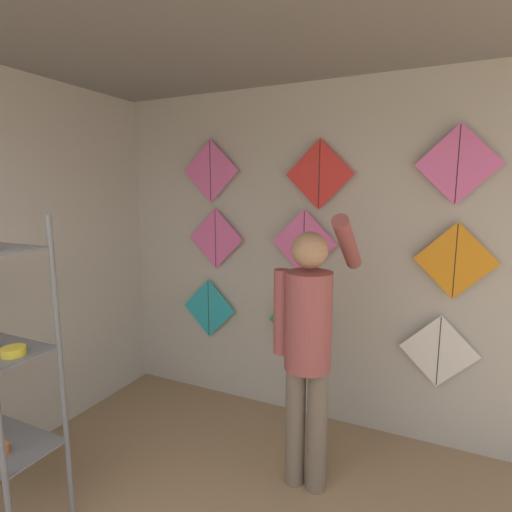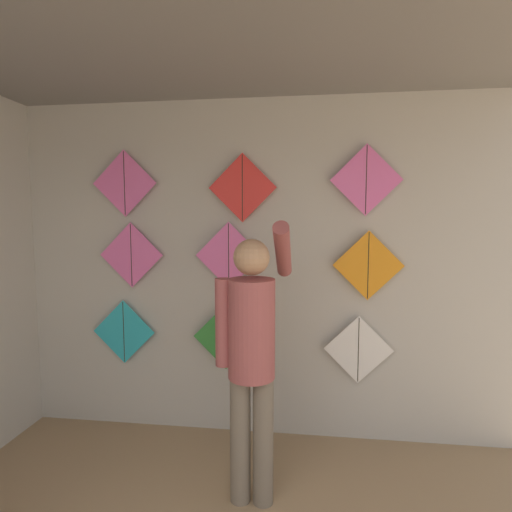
{
  "view_description": "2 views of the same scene",
  "coord_description": "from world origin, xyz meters",
  "views": [
    {
      "loc": [
        0.93,
        0.13,
        1.95
      ],
      "look_at": [
        -0.42,
        2.99,
        1.44
      ],
      "focal_mm": 28.0,
      "sensor_mm": 36.0,
      "label": 1
    },
    {
      "loc": [
        0.54,
        0.03,
        1.83
      ],
      "look_at": [
        0.16,
        2.99,
        1.55
      ],
      "focal_mm": 28.0,
      "sensor_mm": 36.0,
      "label": 2
    }
  ],
  "objects": [
    {
      "name": "kite_5",
      "position": [
        1.02,
        3.23,
        1.46
      ],
      "size": [
        0.55,
        0.01,
        0.55
      ],
      "color": "orange"
    },
    {
      "name": "kite_3",
      "position": [
        -0.93,
        3.23,
        1.53
      ],
      "size": [
        0.55,
        0.01,
        0.55
      ],
      "color": "pink"
    },
    {
      "name": "shopkeeper",
      "position": [
        0.2,
        2.45,
        1.03
      ],
      "size": [
        0.46,
        0.63,
        1.82
      ],
      "rotation": [
        0.0,
        0.0,
        0.0
      ],
      "color": "#726656",
      "rests_on": "ground"
    },
    {
      "name": "kite_2",
      "position": [
        0.96,
        3.23,
        0.78
      ],
      "size": [
        0.55,
        0.01,
        0.55
      ],
      "color": "white"
    },
    {
      "name": "kite_7",
      "position": [
        0.02,
        3.23,
        2.08
      ],
      "size": [
        0.55,
        0.01,
        0.55
      ],
      "color": "red"
    },
    {
      "name": "back_panel",
      "position": [
        0.0,
        3.32,
        1.4
      ],
      "size": [
        4.54,
        0.06,
        2.8
      ],
      "primitive_type": "cube",
      "color": "#BCB7AD",
      "rests_on": "ground"
    },
    {
      "name": "kite_8",
      "position": [
        0.99,
        3.23,
        2.13
      ],
      "size": [
        0.55,
        0.01,
        0.55
      ],
      "color": "pink"
    },
    {
      "name": "kite_1",
      "position": [
        -0.12,
        3.23,
        0.84
      ],
      "size": [
        0.55,
        0.01,
        0.55
      ],
      "color": "#338C38"
    },
    {
      "name": "kite_6",
      "position": [
        -0.98,
        3.23,
        2.13
      ],
      "size": [
        0.55,
        0.01,
        0.55
      ],
      "color": "pink"
    },
    {
      "name": "kite_4",
      "position": [
        -0.09,
        3.23,
        1.53
      ],
      "size": [
        0.55,
        0.01,
        0.55
      ],
      "color": "pink"
    },
    {
      "name": "kite_0",
      "position": [
        -1.02,
        3.23,
        0.86
      ],
      "size": [
        0.55,
        0.01,
        0.55
      ],
      "color": "#28B2C6"
    }
  ]
}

